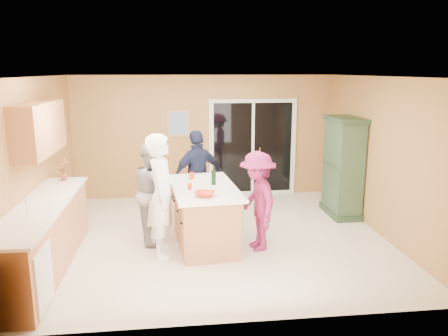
{
  "coord_description": "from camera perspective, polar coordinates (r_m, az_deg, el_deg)",
  "views": [
    {
      "loc": [
        -0.64,
        -6.74,
        2.7
      ],
      "look_at": [
        0.15,
        0.1,
        1.15
      ],
      "focal_mm": 35.0,
      "sensor_mm": 36.0,
      "label": 1
    }
  ],
  "objects": [
    {
      "name": "ceiling",
      "position": [
        6.77,
        -1.19,
        11.84
      ],
      "size": [
        5.5,
        5.0,
        0.1
      ],
      "primitive_type": "cube",
      "color": "white",
      "rests_on": "wall_back"
    },
    {
      "name": "wall_right",
      "position": [
        7.67,
        19.77,
        1.42
      ],
      "size": [
        0.1,
        5.0,
        2.6
      ],
      "primitive_type": "cube",
      "color": "tan",
      "rests_on": "ground"
    },
    {
      "name": "green_hutch",
      "position": [
        8.47,
        15.27,
        -0.0
      ],
      "size": [
        0.53,
        1.01,
        1.86
      ],
      "color": "#233924",
      "rests_on": "floor"
    },
    {
      "name": "sliding_door",
      "position": [
        9.5,
        3.76,
        2.66
      ],
      "size": [
        1.9,
        0.07,
        2.1
      ],
      "color": "silver",
      "rests_on": "floor"
    },
    {
      "name": "woman_white",
      "position": [
        6.41,
        -8.08,
        -3.62
      ],
      "size": [
        0.5,
        0.71,
        1.83
      ],
      "primitive_type": "imported",
      "rotation": [
        0.0,
        0.0,
        1.47
      ],
      "color": "white",
      "rests_on": "floor"
    },
    {
      "name": "wall_back",
      "position": [
        9.36,
        -2.61,
        4.08
      ],
      "size": [
        5.5,
        0.1,
        2.6
      ],
      "primitive_type": "cube",
      "color": "tan",
      "rests_on": "ground"
    },
    {
      "name": "upper_cabinets",
      "position": [
        6.87,
        -22.99,
        4.79
      ],
      "size": [
        0.35,
        1.6,
        0.75
      ],
      "primitive_type": "cube",
      "color": "#C5794C",
      "rests_on": "wall_left"
    },
    {
      "name": "tumbler_near",
      "position": [
        6.58,
        -4.5,
        -2.44
      ],
      "size": [
        0.09,
        0.09,
        0.1
      ],
      "primitive_type": "cylinder",
      "rotation": [
        0.0,
        0.0,
        -0.31
      ],
      "color": "red",
      "rests_on": "kitchen_island"
    },
    {
      "name": "wine_bottle",
      "position": [
        6.83,
        -1.37,
        -1.19
      ],
      "size": [
        0.07,
        0.07,
        0.32
      ],
      "rotation": [
        0.0,
        0.0,
        0.43
      ],
      "color": "black",
      "rests_on": "kitchen_island"
    },
    {
      "name": "woman_grey",
      "position": [
        7.0,
        -9.08,
        -3.14
      ],
      "size": [
        0.72,
        0.86,
        1.62
      ],
      "primitive_type": "imported",
      "rotation": [
        0.0,
        0.0,
        1.71
      ],
      "color": "#9C9C9F",
      "rests_on": "floor"
    },
    {
      "name": "floor",
      "position": [
        7.29,
        -1.1,
        -9.06
      ],
      "size": [
        5.5,
        5.5,
        0.0
      ],
      "primitive_type": "plane",
      "color": "beige",
      "rests_on": "ground"
    },
    {
      "name": "tumbler_far",
      "position": [
        7.21,
        -4.24,
        -1.02
      ],
      "size": [
        0.1,
        0.1,
        0.11
      ],
      "primitive_type": "cylinder",
      "rotation": [
        0.0,
        0.0,
        -0.37
      ],
      "color": "red",
      "rests_on": "kitchen_island"
    },
    {
      "name": "wall_left",
      "position": [
        7.2,
        -23.5,
        0.41
      ],
      "size": [
        0.1,
        5.0,
        2.6
      ],
      "primitive_type": "cube",
      "color": "tan",
      "rests_on": "ground"
    },
    {
      "name": "framed_picture",
      "position": [
        9.28,
        -6.02,
        5.81
      ],
      "size": [
        0.46,
        0.04,
        0.56
      ],
      "color": "tan",
      "rests_on": "wall_back"
    },
    {
      "name": "serving_bowl",
      "position": [
        6.24,
        -2.51,
        -3.4
      ],
      "size": [
        0.37,
        0.37,
        0.07
      ],
      "primitive_type": "imported",
      "rotation": [
        0.0,
        0.0,
        -0.43
      ],
      "color": "red",
      "rests_on": "kitchen_island"
    },
    {
      "name": "left_cabinet_run",
      "position": [
        6.37,
        -22.89,
        -8.91
      ],
      "size": [
        0.65,
        3.05,
        1.24
      ],
      "color": "#C5794C",
      "rests_on": "floor"
    },
    {
      "name": "wall_front",
      "position": [
        4.51,
        1.91,
        -5.4
      ],
      "size": [
        5.5,
        0.1,
        2.6
      ],
      "primitive_type": "cube",
      "color": "tan",
      "rests_on": "ground"
    },
    {
      "name": "woman_magenta",
      "position": [
        6.63,
        4.4,
        -4.35
      ],
      "size": [
        0.71,
        1.06,
        1.52
      ],
      "primitive_type": "imported",
      "rotation": [
        0.0,
        0.0,
        -1.42
      ],
      "color": "#821C4D",
      "rests_on": "floor"
    },
    {
      "name": "tulip_vase",
      "position": [
        7.53,
        -20.34,
        -0.13
      ],
      "size": [
        0.23,
        0.19,
        0.38
      ],
      "primitive_type": "imported",
      "rotation": [
        0.0,
        0.0,
        -0.29
      ],
      "color": "red",
      "rests_on": "left_cabinet_run"
    },
    {
      "name": "kitchen_island",
      "position": [
        6.92,
        -2.6,
        -6.39
      ],
      "size": [
        1.13,
        1.87,
        0.94
      ],
      "rotation": [
        0.0,
        0.0,
        0.09
      ],
      "color": "#C5794C",
      "rests_on": "floor"
    },
    {
      "name": "woman_navy",
      "position": [
        7.84,
        -3.43,
        -1.1
      ],
      "size": [
        1.06,
        0.77,
        1.67
      ],
      "primitive_type": "imported",
      "rotation": [
        0.0,
        0.0,
        3.56
      ],
      "color": "#181E35",
      "rests_on": "floor"
    },
    {
      "name": "white_plate",
      "position": [
        7.07,
        -0.77,
        -1.66
      ],
      "size": [
        0.24,
        0.24,
        0.02
      ],
      "primitive_type": "cylinder",
      "rotation": [
        0.0,
        0.0,
        -0.05
      ],
      "color": "silver",
      "rests_on": "kitchen_island"
    }
  ]
}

